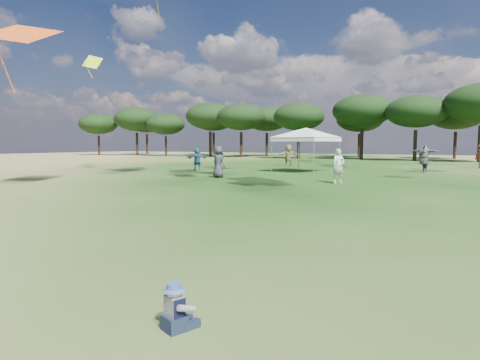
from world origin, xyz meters
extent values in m
cylinder|color=black|center=(-49.10, 43.01, 1.55)|extent=(0.35, 0.35, 3.09)
ellipsoid|color=black|center=(-49.10, 43.01, 4.95)|extent=(6.01, 6.01, 3.24)
cylinder|color=black|center=(-42.82, 45.10, 1.76)|extent=(0.40, 0.40, 3.51)
ellipsoid|color=black|center=(-42.82, 45.10, 5.62)|extent=(6.82, 6.82, 3.68)
cylinder|color=black|center=(-36.96, 45.10, 1.46)|extent=(0.33, 0.33, 2.92)
ellipsoid|color=black|center=(-36.96, 45.10, 4.67)|extent=(5.67, 5.67, 3.06)
cylinder|color=black|center=(-29.06, 45.29, 1.75)|extent=(0.40, 0.40, 3.49)
ellipsoid|color=black|center=(-29.06, 45.29, 5.59)|extent=(6.79, 6.79, 3.66)
cylinder|color=black|center=(-23.92, 45.02, 1.66)|extent=(0.38, 0.38, 3.32)
ellipsoid|color=black|center=(-23.92, 45.02, 5.31)|extent=(6.44, 6.44, 3.47)
cylinder|color=black|center=(-15.51, 44.30, 1.57)|extent=(0.36, 0.36, 3.14)
ellipsoid|color=black|center=(-15.51, 44.30, 5.03)|extent=(6.11, 6.11, 3.29)
cylinder|color=black|center=(-8.39, 45.81, 1.73)|extent=(0.40, 0.40, 3.46)
ellipsoid|color=black|center=(-8.39, 45.81, 5.54)|extent=(6.73, 6.73, 3.63)
cylinder|color=black|center=(-2.58, 44.63, 1.61)|extent=(0.37, 0.37, 3.21)
ellipsoid|color=black|center=(-2.58, 44.63, 5.14)|extent=(6.24, 6.24, 3.36)
cylinder|color=black|center=(3.26, 44.18, 1.78)|extent=(0.41, 0.41, 3.56)
cylinder|color=black|center=(-48.93, 53.79, 1.78)|extent=(0.41, 0.41, 3.56)
ellipsoid|color=black|center=(-48.93, 53.79, 5.70)|extent=(6.92, 6.92, 3.73)
cylinder|color=black|center=(-34.09, 53.56, 1.81)|extent=(0.41, 0.41, 3.62)
ellipsoid|color=black|center=(-34.09, 53.56, 5.80)|extent=(7.03, 7.03, 3.79)
cylinder|color=black|center=(-23.40, 51.57, 1.68)|extent=(0.39, 0.39, 3.37)
ellipsoid|color=black|center=(-23.40, 51.57, 5.39)|extent=(6.54, 6.54, 3.53)
cylinder|color=black|center=(-10.52, 53.31, 1.56)|extent=(0.36, 0.36, 3.11)
ellipsoid|color=black|center=(-10.52, 53.31, 4.98)|extent=(6.05, 6.05, 3.26)
cylinder|color=black|center=(0.83, 52.52, 1.60)|extent=(0.37, 0.37, 3.20)
ellipsoid|color=black|center=(0.83, 52.52, 5.12)|extent=(6.21, 6.21, 3.35)
cylinder|color=gray|center=(-8.09, 21.56, 1.05)|extent=(0.06, 0.06, 2.09)
cylinder|color=gray|center=(-5.11, 20.95, 1.05)|extent=(0.06, 0.06, 2.09)
cylinder|color=gray|center=(-7.48, 24.54, 1.05)|extent=(0.06, 0.06, 2.09)
cylinder|color=gray|center=(-4.50, 23.93, 1.05)|extent=(0.06, 0.06, 2.09)
cube|color=white|center=(-6.30, 22.74, 2.04)|extent=(3.78, 3.78, 0.25)
pyramid|color=white|center=(-6.30, 22.74, 2.77)|extent=(6.39, 6.39, 0.60)
cube|color=#161F33|center=(0.48, 1.78, 0.07)|extent=(0.25, 0.25, 0.15)
cube|color=#161F33|center=(0.47, 1.93, 0.04)|extent=(0.12, 0.19, 0.08)
cube|color=#161F33|center=(0.59, 1.89, 0.04)|extent=(0.12, 0.19, 0.08)
cube|color=white|center=(0.48, 1.78, 0.24)|extent=(0.22, 0.19, 0.19)
cylinder|color=white|center=(0.39, 1.87, 0.24)|extent=(0.12, 0.20, 0.12)
cylinder|color=white|center=(0.61, 1.79, 0.24)|extent=(0.12, 0.20, 0.12)
sphere|color=#E0B293|center=(0.48, 1.78, 0.37)|extent=(0.13, 0.13, 0.13)
cone|color=#5377C3|center=(0.48, 1.78, 0.40)|extent=(0.22, 0.22, 0.02)
cylinder|color=#5377C3|center=(0.48, 1.78, 0.43)|extent=(0.14, 0.14, 0.06)
imported|color=#333238|center=(-8.66, 16.40, 0.82)|extent=(0.93, 0.74, 1.65)
imported|color=olive|center=(-9.79, 28.12, 0.87)|extent=(1.61, 1.38, 1.75)
imported|color=#29577B|center=(-13.12, 20.56, 0.78)|extent=(1.24, 1.43, 1.56)
imported|color=beige|center=(-2.36, 16.56, 0.77)|extent=(0.66, 0.66, 1.55)
imported|color=#434347|center=(0.18, 26.01, 0.85)|extent=(1.99, 1.74, 1.70)
plane|color=#BBDA17|center=(-20.30, 18.28, 7.43)|extent=(1.40, 1.56, 1.19)
plane|color=#F55C1C|center=(-12.35, 8.36, 5.99)|extent=(3.23, 3.36, 1.46)
camera|label=1|loc=(2.85, -1.05, 1.76)|focal=30.00mm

